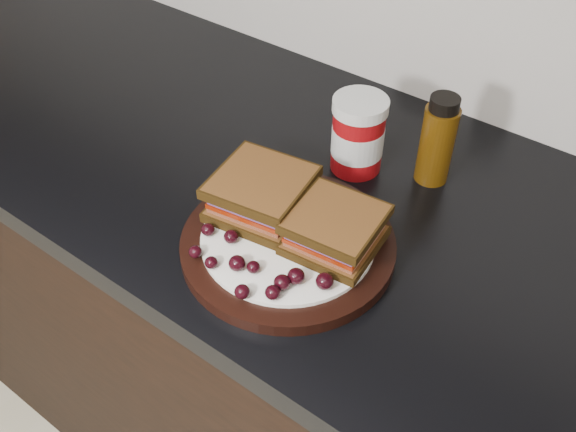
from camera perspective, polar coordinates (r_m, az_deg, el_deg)
name	(u,v)px	position (r m, az deg, el deg)	size (l,w,h in m)	color
base_cabinets	(238,325)	(1.36, -4.46, -9.63)	(3.96, 0.58, 0.86)	black
countertop	(223,153)	(1.03, -5.80, 5.60)	(3.98, 0.60, 0.04)	black
plate	(288,244)	(0.84, 0.00, -2.55)	(0.28, 0.28, 0.02)	black
sandwich_left	(262,194)	(0.85, -2.36, 1.99)	(0.12, 0.12, 0.05)	brown
sandwich_right	(335,230)	(0.80, 4.21, -1.22)	(0.11, 0.11, 0.05)	brown
grape_0	(208,230)	(0.83, -7.13, -1.21)	(0.02, 0.02, 0.02)	black
grape_1	(231,237)	(0.82, -5.09, -1.84)	(0.02, 0.02, 0.02)	black
grape_2	(195,252)	(0.80, -8.24, -3.16)	(0.02, 0.02, 0.02)	black
grape_3	(211,263)	(0.79, -6.84, -4.13)	(0.02, 0.02, 0.02)	black
grape_4	(237,263)	(0.78, -4.56, -4.21)	(0.02, 0.02, 0.02)	black
grape_5	(253,267)	(0.78, -3.10, -4.55)	(0.02, 0.02, 0.02)	black
grape_6	(242,292)	(0.75, -4.10, -6.73)	(0.02, 0.02, 0.02)	black
grape_7	(273,292)	(0.75, -1.37, -6.81)	(0.02, 0.02, 0.02)	black
grape_8	(282,282)	(0.76, -0.53, -5.92)	(0.02, 0.02, 0.02)	black
grape_9	(296,276)	(0.77, 0.72, -5.37)	(0.02, 0.02, 0.02)	black
grape_10	(325,281)	(0.76, 3.27, -5.81)	(0.02, 0.02, 0.02)	black
grape_11	(335,263)	(0.78, 4.19, -4.22)	(0.02, 0.02, 0.02)	black
grape_12	(335,262)	(0.78, 4.24, -4.12)	(0.02, 0.02, 0.02)	black
grape_13	(353,240)	(0.81, 5.84, -2.17)	(0.02, 0.02, 0.02)	black
grape_14	(341,230)	(0.83, 4.75, -1.23)	(0.02, 0.02, 0.01)	black
grape_15	(291,203)	(0.86, 0.29, 1.16)	(0.02, 0.02, 0.02)	black
grape_16	(269,193)	(0.88, -1.74, 2.06)	(0.02, 0.02, 0.02)	black
grape_17	(251,200)	(0.86, -3.31, 1.44)	(0.02, 0.02, 0.02)	black
grape_18	(235,203)	(0.86, -4.75, 1.12)	(0.02, 0.02, 0.02)	black
grape_19	(235,206)	(0.86, -4.77, 0.87)	(0.02, 0.02, 0.02)	black
grape_20	(266,211)	(0.85, -1.98, 0.47)	(0.02, 0.02, 0.01)	black
grape_21	(261,208)	(0.86, -2.41, 0.75)	(0.01, 0.01, 0.01)	black
grape_22	(252,212)	(0.85, -3.22, 0.33)	(0.02, 0.02, 0.02)	black
condiment_jar	(358,135)	(0.94, 6.24, 7.20)	(0.08, 0.08, 0.12)	maroon
oil_bottle	(438,140)	(0.93, 13.16, 6.63)	(0.05, 0.05, 0.14)	#442906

